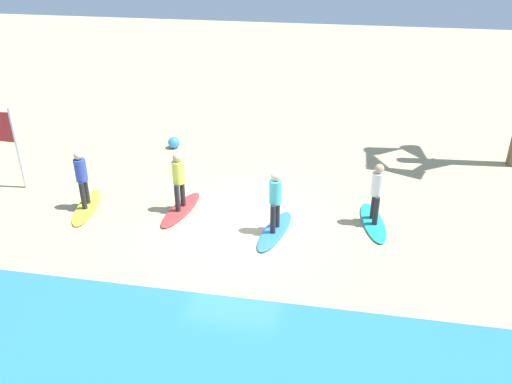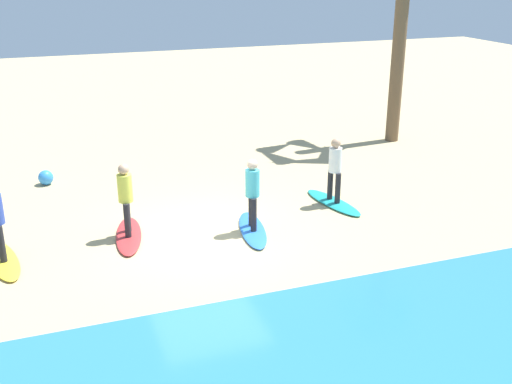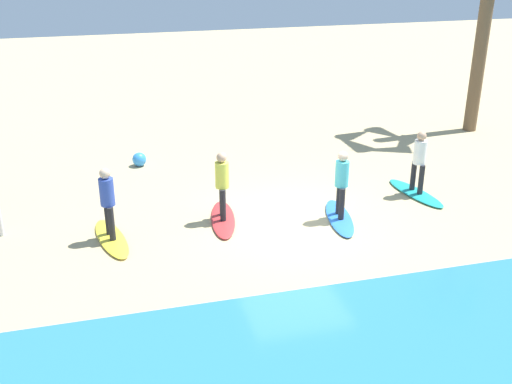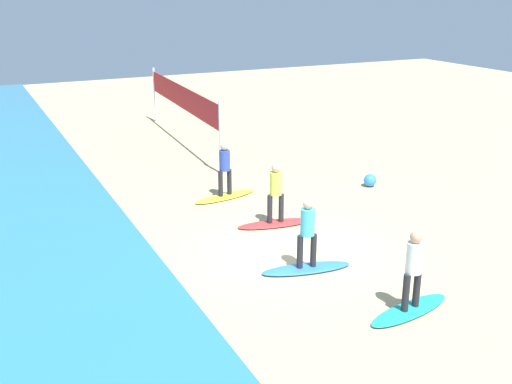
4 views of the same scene
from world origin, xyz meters
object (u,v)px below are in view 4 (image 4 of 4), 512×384
at_px(surfboard_yellow, 225,196).
at_px(beach_ball, 370,180).
at_px(surfer_teal, 414,265).
at_px(surfer_yellow, 225,165).
at_px(surfboard_blue, 306,268).
at_px(surfer_blue, 307,228).
at_px(surfboard_teal, 410,310).
at_px(volleyball_net, 182,100).
at_px(surfboard_red, 275,224).
at_px(surfer_red, 276,189).

xyz_separation_m(surfboard_yellow, beach_ball, (-1.03, -4.60, 0.16)).
distance_m(surfer_teal, surfer_yellow, 7.86).
bearing_deg(surfer_yellow, surfboard_yellow, -90.00).
bearing_deg(surfboard_blue, surfer_blue, -168.91).
bearing_deg(surfboard_yellow, surfboard_teal, 83.36).
xyz_separation_m(surfer_teal, beach_ball, (6.81, -4.01, -0.83)).
height_order(surfboard_blue, volleyball_net, volleyball_net).
relative_size(surfer_blue, beach_ball, 4.02).
bearing_deg(volleyball_net, surfboard_yellow, 170.78).
bearing_deg(surfboard_red, surfboard_yellow, -73.57).
xyz_separation_m(surfboard_teal, surfer_red, (5.22, 0.25, 0.99)).
height_order(surfboard_blue, surfer_red, surfer_red).
distance_m(surfboard_yellow, beach_ball, 4.72).
xyz_separation_m(surfboard_teal, surfboard_blue, (2.50, 0.89, 0.00)).
xyz_separation_m(surfboard_blue, surfboard_red, (2.72, -0.64, 0.00)).
distance_m(surfboard_yellow, volleyball_net, 7.19).
xyz_separation_m(surfboard_blue, surfboard_yellow, (5.34, -0.31, 0.00)).
height_order(surfboard_teal, volleyball_net, volleyball_net).
relative_size(surfboard_red, volleyball_net, 0.23).
distance_m(surfer_blue, surfer_yellow, 5.35).
height_order(surfer_red, surfboard_yellow, surfer_red).
xyz_separation_m(surfer_teal, surfer_blue, (2.50, 0.89, 0.00)).
bearing_deg(surfer_blue, surfer_red, -13.30).
bearing_deg(surfboard_yellow, surfer_red, 86.39).
relative_size(surfer_red, surfer_yellow, 1.00).
distance_m(surfer_blue, surfer_red, 2.79).
bearing_deg(beach_ball, volleyball_net, 23.75).
bearing_deg(surfboard_blue, surfer_red, -92.21).
xyz_separation_m(surfboard_red, surfer_yellow, (2.62, 0.34, 0.99)).
distance_m(surfer_teal, surfer_blue, 2.65).
bearing_deg(beach_ball, surfboard_red, 110.52).
bearing_deg(volleyball_net, surfer_red, 175.31).
distance_m(surfboard_teal, surfer_red, 5.32).
xyz_separation_m(surfer_teal, surfboard_red, (5.22, 0.25, -0.99)).
xyz_separation_m(surfer_blue, surfboard_red, (2.72, -0.64, -0.99)).
distance_m(surfboard_blue, surfboard_red, 2.79).
distance_m(surfboard_teal, surfer_yellow, 7.93).
bearing_deg(volleyball_net, surfboard_blue, 173.36).
bearing_deg(surfer_blue, surfboard_blue, 90.00).
bearing_deg(beach_ball, surfer_blue, 131.33).
xyz_separation_m(surfboard_teal, beach_ball, (6.81, -4.01, 0.16)).
bearing_deg(surfboard_teal, surfer_blue, -80.46).
bearing_deg(surfer_blue, surfer_yellow, -3.27).
bearing_deg(surfer_red, surfer_yellow, 7.32).
height_order(surfboard_teal, surfboard_red, same).
relative_size(surfer_red, surfboard_yellow, 0.78).
relative_size(surfboard_blue, surfer_yellow, 1.28).
distance_m(surfboard_blue, surfboard_yellow, 5.35).
relative_size(surfboard_red, surfer_red, 1.28).
bearing_deg(surfboard_yellow, surfboard_red, 86.39).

